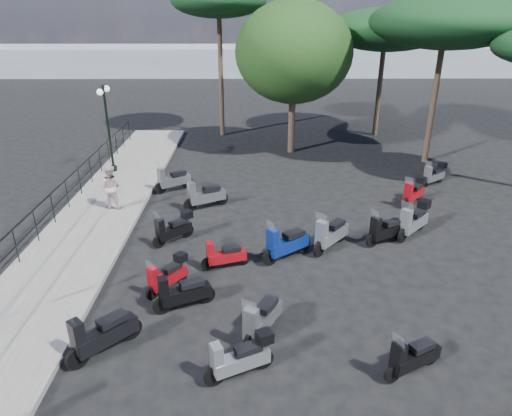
{
  "coord_description": "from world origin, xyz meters",
  "views": [
    {
      "loc": [
        -0.77,
        -9.84,
        7.22
      ],
      "look_at": [
        -0.66,
        3.71,
        1.2
      ],
      "focal_mm": 32.0,
      "sensor_mm": 36.0,
      "label": 1
    }
  ],
  "objects_px": {
    "lamp_post_2": "(108,123)",
    "pedestrian_far": "(111,187)",
    "scooter_18": "(412,357)",
    "scooter_21": "(414,192)",
    "scooter_9": "(224,256)",
    "scooter_10": "(205,196)",
    "scooter_7": "(240,358)",
    "pine_1": "(446,22)",
    "scooter_14": "(385,231)",
    "pine_0": "(386,30)",
    "scooter_20": "(414,221)",
    "pine_2": "(219,1)",
    "scooter_13": "(261,320)",
    "scooter_15": "(286,244)",
    "scooter_2": "(102,335)",
    "broadleaf_tree": "(294,53)",
    "scooter_3": "(167,276)",
    "scooter_8": "(182,293)",
    "scooter_26": "(434,175)",
    "scooter_5": "(173,180)",
    "scooter_19": "(330,235)",
    "scooter_4": "(174,229)"
  },
  "relations": [
    {
      "from": "lamp_post_2",
      "to": "pedestrian_far",
      "type": "xyz_separation_m",
      "value": [
        1.17,
        -4.3,
        -1.4
      ]
    },
    {
      "from": "scooter_18",
      "to": "scooter_21",
      "type": "xyz_separation_m",
      "value": [
        3.01,
        9.16,
        0.05
      ]
    },
    {
      "from": "scooter_18",
      "to": "lamp_post_2",
      "type": "bearing_deg",
      "value": 9.76
    },
    {
      "from": "scooter_9",
      "to": "scooter_10",
      "type": "xyz_separation_m",
      "value": [
        -0.99,
        4.45,
        0.1
      ]
    },
    {
      "from": "scooter_7",
      "to": "pine_1",
      "type": "relative_size",
      "value": 0.19
    },
    {
      "from": "scooter_14",
      "to": "scooter_21",
      "type": "xyz_separation_m",
      "value": [
        2.01,
        3.29,
        0.02
      ]
    },
    {
      "from": "pedestrian_far",
      "to": "pine_0",
      "type": "distance_m",
      "value": 17.75
    },
    {
      "from": "scooter_9",
      "to": "pine_0",
      "type": "relative_size",
      "value": 0.2
    },
    {
      "from": "scooter_20",
      "to": "pine_2",
      "type": "xyz_separation_m",
      "value": [
        -7.28,
        13.41,
        6.9
      ]
    },
    {
      "from": "scooter_18",
      "to": "scooter_13",
      "type": "bearing_deg",
      "value": 41.33
    },
    {
      "from": "scooter_7",
      "to": "scooter_14",
      "type": "distance_m",
      "value": 7.52
    },
    {
      "from": "pedestrian_far",
      "to": "scooter_14",
      "type": "relative_size",
      "value": 1.14
    },
    {
      "from": "scooter_15",
      "to": "scooter_20",
      "type": "height_order",
      "value": "scooter_15"
    },
    {
      "from": "scooter_2",
      "to": "broadleaf_tree",
      "type": "bearing_deg",
      "value": -64.84
    },
    {
      "from": "scooter_13",
      "to": "scooter_10",
      "type": "bearing_deg",
      "value": -46.22
    },
    {
      "from": "scooter_3",
      "to": "scooter_9",
      "type": "height_order",
      "value": "scooter_3"
    },
    {
      "from": "scooter_13",
      "to": "scooter_8",
      "type": "bearing_deg",
      "value": -0.74
    },
    {
      "from": "scooter_8",
      "to": "scooter_21",
      "type": "xyz_separation_m",
      "value": [
        8.19,
        6.82,
        0.02
      ]
    },
    {
      "from": "pine_2",
      "to": "scooter_3",
      "type": "bearing_deg",
      "value": -91.82
    },
    {
      "from": "scooter_13",
      "to": "scooter_26",
      "type": "height_order",
      "value": "scooter_13"
    },
    {
      "from": "scooter_14",
      "to": "scooter_5",
      "type": "bearing_deg",
      "value": 29.58
    },
    {
      "from": "scooter_18",
      "to": "pine_2",
      "type": "bearing_deg",
      "value": -13.17
    },
    {
      "from": "scooter_26",
      "to": "pine_1",
      "type": "xyz_separation_m",
      "value": [
        0.78,
        3.29,
        6.09
      ]
    },
    {
      "from": "lamp_post_2",
      "to": "scooter_19",
      "type": "height_order",
      "value": "lamp_post_2"
    },
    {
      "from": "scooter_20",
      "to": "pine_0",
      "type": "relative_size",
      "value": 0.2
    },
    {
      "from": "scooter_5",
      "to": "scooter_9",
      "type": "relative_size",
      "value": 1.04
    },
    {
      "from": "scooter_20",
      "to": "broadleaf_tree",
      "type": "xyz_separation_m",
      "value": [
        -3.38,
        9.88,
        4.55
      ]
    },
    {
      "from": "scooter_8",
      "to": "scooter_18",
      "type": "relative_size",
      "value": 1.11
    },
    {
      "from": "pedestrian_far",
      "to": "scooter_21",
      "type": "bearing_deg",
      "value": -165.44
    },
    {
      "from": "pine_0",
      "to": "scooter_21",
      "type": "bearing_deg",
      "value": -95.92
    },
    {
      "from": "scooter_4",
      "to": "broadleaf_tree",
      "type": "distance_m",
      "value": 12.21
    },
    {
      "from": "scooter_9",
      "to": "scooter_18",
      "type": "bearing_deg",
      "value": -153.07
    },
    {
      "from": "scooter_10",
      "to": "scooter_18",
      "type": "xyz_separation_m",
      "value": [
        5.21,
        -8.79,
        -0.08
      ]
    },
    {
      "from": "scooter_26",
      "to": "scooter_13",
      "type": "bearing_deg",
      "value": 106.01
    },
    {
      "from": "scooter_3",
      "to": "scooter_26",
      "type": "height_order",
      "value": "scooter_26"
    },
    {
      "from": "pedestrian_far",
      "to": "scooter_7",
      "type": "xyz_separation_m",
      "value": [
        5.06,
        -8.58,
        -0.52
      ]
    },
    {
      "from": "broadleaf_tree",
      "to": "pine_0",
      "type": "xyz_separation_m",
      "value": [
        5.4,
        3.47,
        0.9
      ]
    },
    {
      "from": "scooter_20",
      "to": "scooter_21",
      "type": "bearing_deg",
      "value": -63.46
    },
    {
      "from": "scooter_5",
      "to": "scooter_7",
      "type": "distance_m",
      "value": 11.09
    },
    {
      "from": "scooter_7",
      "to": "scooter_21",
      "type": "relative_size",
      "value": 1.17
    },
    {
      "from": "scooter_5",
      "to": "scooter_14",
      "type": "xyz_separation_m",
      "value": [
        7.74,
        -4.73,
        -0.03
      ]
    },
    {
      "from": "scooter_20",
      "to": "pine_1",
      "type": "xyz_separation_m",
      "value": [
        3.26,
        8.11,
        6.0
      ]
    },
    {
      "from": "scooter_21",
      "to": "scooter_26",
      "type": "distance_m",
      "value": 2.59
    },
    {
      "from": "scooter_26",
      "to": "scooter_21",
      "type": "bearing_deg",
      "value": 106.6
    },
    {
      "from": "broadleaf_tree",
      "to": "pine_0",
      "type": "distance_m",
      "value": 6.48
    },
    {
      "from": "lamp_post_2",
      "to": "scooter_21",
      "type": "xyz_separation_m",
      "value": [
        12.88,
        -3.66,
        -1.92
      ]
    },
    {
      "from": "scooter_8",
      "to": "lamp_post_2",
      "type": "bearing_deg",
      "value": 0.43
    },
    {
      "from": "scooter_2",
      "to": "scooter_5",
      "type": "distance_m",
      "value": 9.94
    },
    {
      "from": "scooter_3",
      "to": "scooter_7",
      "type": "xyz_separation_m",
      "value": [
        2.07,
        -3.24,
        0.03
      ]
    },
    {
      "from": "lamp_post_2",
      "to": "scooter_18",
      "type": "relative_size",
      "value": 2.79
    }
  ]
}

